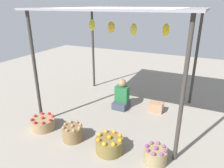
# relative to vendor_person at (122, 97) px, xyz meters

# --- Properties ---
(ground_plane) EXTENTS (14.00, 14.00, 0.00)m
(ground_plane) POSITION_rel_vendor_person_xyz_m (0.09, -0.20, -0.30)
(ground_plane) COLOR gray
(market_stall_structure) EXTENTS (3.34, 2.78, 2.50)m
(market_stall_structure) POSITION_rel_vendor_person_xyz_m (0.09, -0.19, 2.02)
(market_stall_structure) COLOR #38332D
(market_stall_structure) RESTS_ON ground
(vendor_person) EXTENTS (0.36, 0.44, 0.78)m
(vendor_person) POSITION_rel_vendor_person_xyz_m (0.00, 0.00, 0.00)
(vendor_person) COLOR #353E4B
(vendor_person) RESTS_ON ground
(basket_red_apples) EXTENTS (0.51, 0.51, 0.30)m
(basket_red_apples) POSITION_rel_vendor_person_xyz_m (-1.17, -1.67, -0.17)
(basket_red_apples) COLOR #947651
(basket_red_apples) RESTS_ON ground
(basket_potatoes) EXTENTS (0.41, 0.41, 0.35)m
(basket_potatoes) POSITION_rel_vendor_person_xyz_m (-0.34, -1.73, -0.15)
(basket_potatoes) COLOR brown
(basket_potatoes) RESTS_ON ground
(basket_oranges) EXTENTS (0.51, 0.51, 0.34)m
(basket_oranges) POSITION_rel_vendor_person_xyz_m (0.48, -1.74, -0.15)
(basket_oranges) COLOR brown
(basket_oranges) RESTS_ON ground
(basket_purple_onions) EXTENTS (0.39, 0.39, 0.33)m
(basket_purple_onions) POSITION_rel_vendor_person_xyz_m (1.32, -1.67, -0.15)
(basket_purple_onions) COLOR #8E7D54
(basket_purple_onions) RESTS_ON ground
(wooden_crate_near_vendor) EXTENTS (0.35, 0.24, 0.24)m
(wooden_crate_near_vendor) POSITION_rel_vendor_person_xyz_m (0.88, 0.16, -0.18)
(wooden_crate_near_vendor) COLOR #A17859
(wooden_crate_near_vendor) RESTS_ON ground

